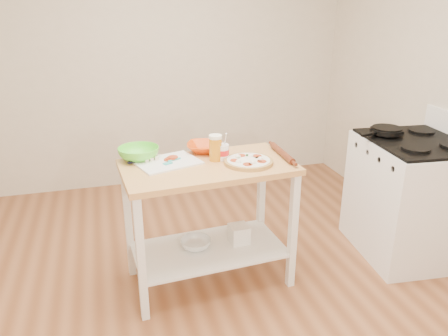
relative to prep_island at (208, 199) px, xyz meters
name	(u,v)px	position (x,y,z in m)	size (l,w,h in m)	color
room_shell	(214,106)	(-0.02, -0.26, 0.70)	(4.04, 4.54, 2.74)	#935A36
prep_island	(208,199)	(0.00, 0.00, 0.00)	(1.17, 0.70, 0.90)	tan
gas_stove	(409,197)	(1.62, -0.04, -0.17)	(0.79, 0.89, 1.11)	white
skillet	(386,131)	(1.46, 0.16, 0.33)	(0.39, 0.25, 0.03)	black
pizza	(248,161)	(0.26, -0.06, 0.27)	(0.33, 0.33, 0.05)	tan
cutting_board	(167,162)	(-0.26, 0.10, 0.26)	(0.47, 0.41, 0.04)	white
spatula	(171,161)	(-0.23, 0.08, 0.27)	(0.13, 0.11, 0.01)	#2EB2AE
knife	(140,160)	(-0.43, 0.17, 0.27)	(0.24, 0.16, 0.01)	silver
orange_bowl	(205,147)	(0.04, 0.26, 0.28)	(0.26, 0.26, 0.06)	#CE410A
green_bowl	(139,153)	(-0.43, 0.22, 0.30)	(0.28, 0.28, 0.09)	#5EE239
beer_pint	(215,148)	(0.07, 0.06, 0.34)	(0.09, 0.09, 0.18)	orange
yogurt_tub	(222,152)	(0.12, 0.07, 0.31)	(0.09, 0.09, 0.19)	white
rolling_pin	(282,153)	(0.54, 0.02, 0.27)	(0.04, 0.04, 0.38)	#612916
shelf_glass_bowl	(196,244)	(-0.09, 0.03, -0.35)	(0.22, 0.22, 0.07)	silver
shelf_bin	(239,234)	(0.23, 0.03, -0.32)	(0.13, 0.13, 0.13)	white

